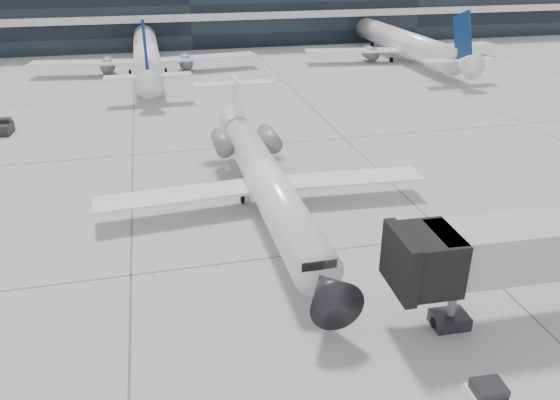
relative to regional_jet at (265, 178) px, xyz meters
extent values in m
plane|color=#99999C|center=(0.64, -6.85, -2.32)|extent=(220.00, 220.00, 0.00)
cube|color=black|center=(0.64, 75.15, 2.68)|extent=(170.00, 22.00, 10.00)
cylinder|color=white|center=(0.01, -0.85, -0.07)|extent=(2.83, 23.48, 2.64)
cone|color=black|center=(0.11, -13.95, -0.07)|extent=(2.66, 2.76, 2.64)
cone|color=white|center=(-0.10, 12.44, 0.22)|extent=(2.53, 3.15, 2.51)
cube|color=white|center=(-6.35, 0.07, -0.76)|extent=(10.92, 3.37, 0.22)
cube|color=white|center=(6.35, 0.18, -0.76)|extent=(10.89, 3.20, 0.22)
cylinder|color=slate|center=(-2.01, 7.14, 0.32)|extent=(1.49, 3.33, 1.47)
cylinder|color=slate|center=(1.90, 7.18, 0.32)|extent=(1.49, 3.33, 1.47)
cube|color=white|center=(-0.10, 11.85, 2.27)|extent=(0.29, 2.54, 4.40)
cube|color=white|center=(-0.10, 12.24, 3.84)|extent=(7.05, 1.62, 0.16)
cylinder|color=black|center=(0.08, -10.14, -2.05)|extent=(0.18, 0.55, 0.55)
cylinder|color=black|center=(-1.47, 1.09, -2.01)|extent=(0.24, 0.63, 0.63)
cylinder|color=black|center=(1.46, 1.11, -2.01)|extent=(0.24, 0.63, 0.63)
cube|color=black|center=(4.49, -15.11, 1.73)|extent=(2.63, 3.18, 2.70)
cylinder|color=slate|center=(6.12, -15.17, -0.97)|extent=(0.42, 0.42, 2.70)
cube|color=black|center=(6.12, -15.17, -1.98)|extent=(1.79, 1.42, 0.68)
cube|color=black|center=(4.66, -20.63, -1.03)|extent=(1.29, 1.08, 0.56)
cone|color=orange|center=(1.33, -2.48, -2.00)|extent=(0.41, 0.41, 0.64)
cube|color=orange|center=(1.33, -2.48, -2.30)|extent=(0.50, 0.50, 0.03)
cube|color=black|center=(-21.73, 22.27, -1.75)|extent=(1.54, 2.37, 0.92)
cube|color=black|center=(-21.68, 22.78, -1.14)|extent=(1.21, 1.02, 0.51)
cylinder|color=black|center=(-22.22, 23.14, -2.09)|extent=(0.23, 0.47, 0.45)
cylinder|color=black|center=(-21.09, 23.04, -2.09)|extent=(0.23, 0.47, 0.45)
cylinder|color=black|center=(-21.24, 21.40, -2.09)|extent=(0.23, 0.47, 0.45)
camera|label=1|loc=(-7.15, -34.51, 15.02)|focal=35.00mm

